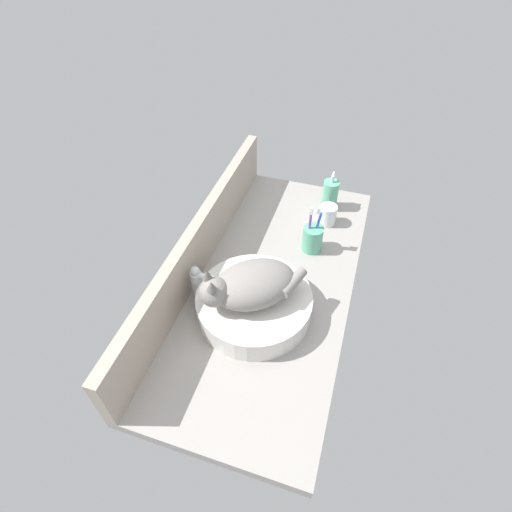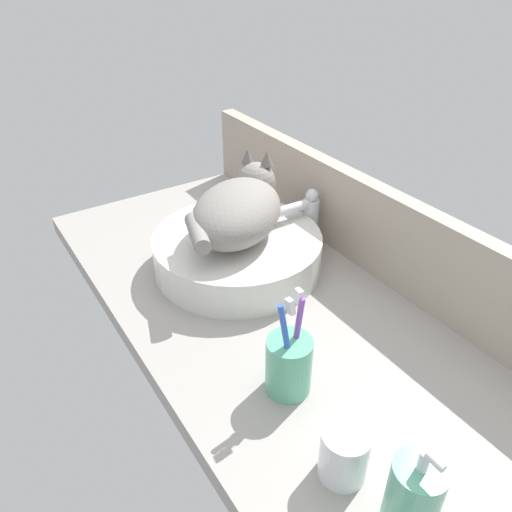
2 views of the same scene
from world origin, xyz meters
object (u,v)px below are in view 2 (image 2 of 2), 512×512
object	(u,v)px
sink_basin	(238,252)
toothbrush_cup	(289,364)
cat	(239,208)
water_glass	(344,456)
faucet	(307,216)
soap_dispenser	(412,500)

from	to	relation	value
sink_basin	toothbrush_cup	size ratio (longest dim) A/B	1.89
sink_basin	toothbrush_cup	world-z (taller)	toothbrush_cup
cat	toothbrush_cup	world-z (taller)	cat
cat	water_glass	xyz separation A→B (cm)	(50.18, -14.81, -10.07)
water_glass	faucet	bearing A→B (deg)	147.05
sink_basin	water_glass	bearing A→B (deg)	-15.64
cat	water_glass	world-z (taller)	cat
soap_dispenser	water_glass	distance (cm)	10.39
cat	faucet	distance (cm)	17.99
cat	toothbrush_cup	distance (cm)	37.26
soap_dispenser	toothbrush_cup	distance (cm)	25.91
faucet	cat	bearing A→B (deg)	-94.62
sink_basin	soap_dispenser	size ratio (longest dim) A/B	2.29
sink_basin	soap_dispenser	xyz separation A→B (cm)	(59.21, -12.54, 2.31)
soap_dispenser	cat	bearing A→B (deg)	167.29
sink_basin	cat	distance (cm)	9.72
cat	sink_basin	bearing A→B (deg)	-48.42
faucet	soap_dispenser	world-z (taller)	soap_dispenser
faucet	toothbrush_cup	xyz separation A→B (cm)	(32.90, -28.91, -2.10)
soap_dispenser	water_glass	bearing A→B (deg)	-172.82
sink_basin	faucet	distance (cm)	18.19
faucet	toothbrush_cup	bearing A→B (deg)	-41.31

